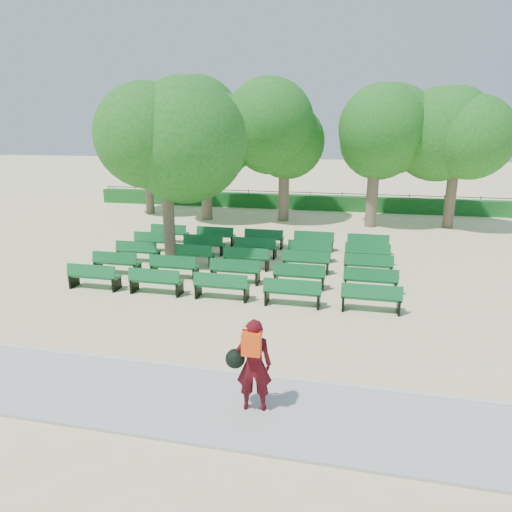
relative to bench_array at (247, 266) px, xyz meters
The scene contains 9 objects.
ground 1.08m from the bench_array, 96.60° to the right, with size 120.00×120.00×0.00m, color beige.
paving 8.47m from the bench_array, 90.84° to the right, with size 30.00×2.20×0.06m, color #ABACA7.
curb 7.33m from the bench_array, 90.97° to the right, with size 30.00×0.12×0.10m, color silver.
hedge 12.93m from the bench_array, 90.55° to the left, with size 26.00×0.70×0.90m, color #185D20.
fence 13.33m from the bench_array, 90.53° to the left, with size 26.00×0.10×1.02m, color black, non-canonical shape.
tree_line 8.93m from the bench_array, 90.80° to the left, with size 21.80×6.80×7.04m, color #216A1D, non-canonical shape.
bench_array is the anchor object (origin of this frame).
tree_among 5.02m from the bench_array, behind, with size 4.59×4.59×6.27m.
person 8.74m from the bench_array, 75.82° to the right, with size 0.85×0.54×1.75m.
Camera 1 is at (3.88, -14.40, 4.99)m, focal length 32.00 mm.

